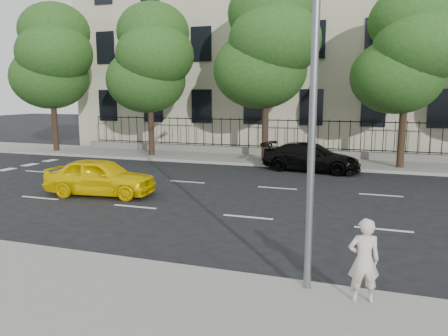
# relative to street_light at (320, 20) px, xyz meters

# --- Properties ---
(ground) EXTENTS (120.00, 120.00, 0.00)m
(ground) POSITION_rel_street_light_xyz_m (-2.50, 1.77, -5.15)
(ground) COLOR black
(ground) RESTS_ON ground
(near_sidewalk) EXTENTS (60.00, 4.00, 0.15)m
(near_sidewalk) POSITION_rel_street_light_xyz_m (-2.50, -2.23, -5.07)
(near_sidewalk) COLOR gray
(near_sidewalk) RESTS_ON ground
(far_sidewalk) EXTENTS (60.00, 4.00, 0.15)m
(far_sidewalk) POSITION_rel_street_light_xyz_m (-2.50, 15.77, -5.07)
(far_sidewalk) COLOR gray
(far_sidewalk) RESTS_ON ground
(lane_markings) EXTENTS (49.60, 4.62, 0.01)m
(lane_markings) POSITION_rel_street_light_xyz_m (-2.50, 6.52, -5.14)
(lane_markings) COLOR silver
(lane_markings) RESTS_ON ground
(masonry_building) EXTENTS (34.60, 12.11, 18.50)m
(masonry_building) POSITION_rel_street_light_xyz_m (-2.50, 24.72, 3.87)
(masonry_building) COLOR beige
(masonry_building) RESTS_ON ground
(iron_fence) EXTENTS (30.00, 0.50, 2.20)m
(iron_fence) POSITION_rel_street_light_xyz_m (-2.50, 17.47, -4.50)
(iron_fence) COLOR slate
(iron_fence) RESTS_ON far_sidewalk
(street_light) EXTENTS (0.25, 3.32, 8.05)m
(street_light) POSITION_rel_street_light_xyz_m (0.00, 0.00, 0.00)
(street_light) COLOR slate
(street_light) RESTS_ON near_sidewalk
(tree_a) EXTENTS (5.71, 5.31, 9.39)m
(tree_a) POSITION_rel_street_light_xyz_m (-18.46, 15.13, 0.98)
(tree_a) COLOR #382619
(tree_a) RESTS_ON far_sidewalk
(tree_b) EXTENTS (5.53, 5.12, 8.97)m
(tree_b) POSITION_rel_street_light_xyz_m (-11.46, 15.13, 0.69)
(tree_b) COLOR #382619
(tree_b) RESTS_ON far_sidewalk
(tree_c) EXTENTS (5.89, 5.50, 9.80)m
(tree_c) POSITION_rel_street_light_xyz_m (-4.46, 15.13, 1.26)
(tree_c) COLOR #382619
(tree_c) RESTS_ON far_sidewalk
(tree_d) EXTENTS (5.34, 4.94, 8.84)m
(tree_d) POSITION_rel_street_light_xyz_m (2.54, 15.13, 0.69)
(tree_d) COLOR #382619
(tree_d) RESTS_ON far_sidewalk
(yellow_taxi) EXTENTS (4.33, 2.15, 1.42)m
(yellow_taxi) POSITION_rel_street_light_xyz_m (-8.61, 5.40, -4.44)
(yellow_taxi) COLOR #FFD900
(yellow_taxi) RESTS_ON ground
(black_sedan) EXTENTS (5.05, 2.59, 1.40)m
(black_sedan) POSITION_rel_street_light_xyz_m (-1.74, 13.27, -4.45)
(black_sedan) COLOR black
(black_sedan) RESTS_ON ground
(woman_near) EXTENTS (0.64, 0.50, 1.53)m
(woman_near) POSITION_rel_street_light_xyz_m (1.01, -0.78, -4.23)
(woman_near) COLOR beige
(woman_near) RESTS_ON near_sidewalk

